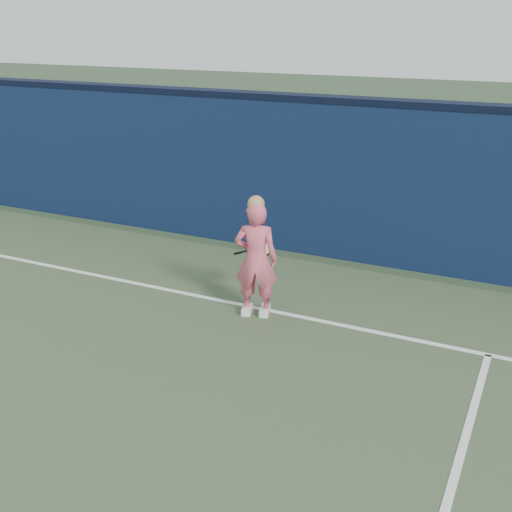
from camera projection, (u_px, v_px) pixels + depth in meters
The scene contains 4 objects.
backstop_wall at pixel (227, 170), 11.18m from camera, with size 24.00×0.40×2.50m, color #0D1C3B.
wall_cap at pixel (226, 93), 10.72m from camera, with size 24.00×0.42×0.10m, color black.
player at pixel (256, 259), 8.37m from camera, with size 0.65×0.52×1.64m.
racket at pixel (260, 248), 8.79m from camera, with size 0.51×0.25×0.29m.
Camera 1 is at (5.20, -3.20, 3.75)m, focal length 45.00 mm.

